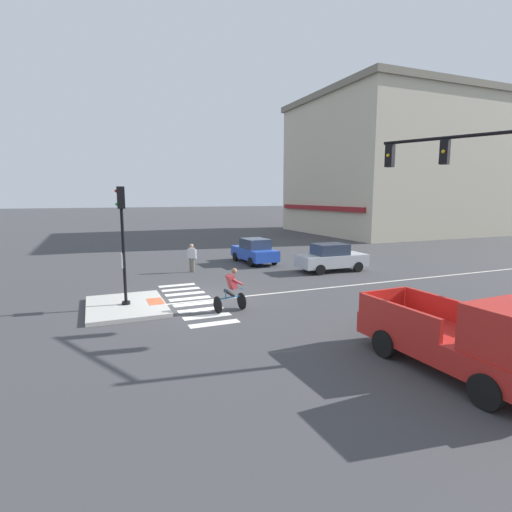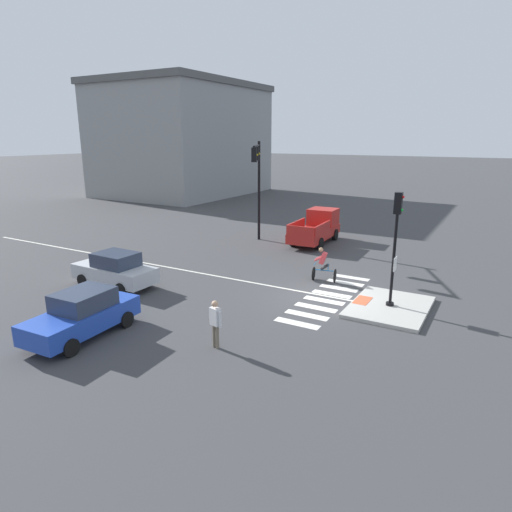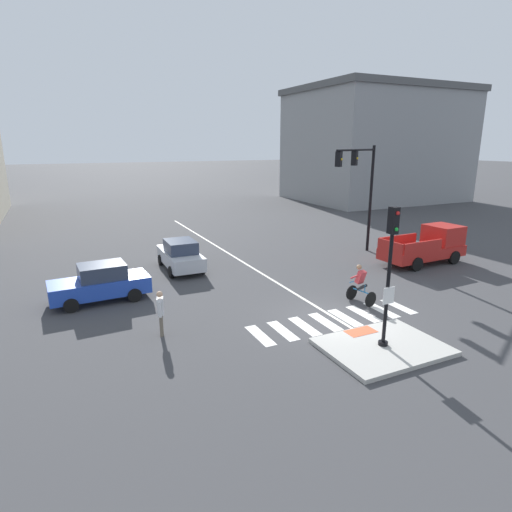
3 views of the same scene
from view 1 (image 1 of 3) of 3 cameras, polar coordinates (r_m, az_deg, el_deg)
ground_plane at (r=17.13m, az=-8.63°, el=-6.39°), size 300.00×300.00×0.00m
traffic_island at (r=16.69m, az=-18.17°, el=-6.86°), size 3.94×2.97×0.15m
tactile_pad_front at (r=16.78m, az=-14.29°, el=-6.33°), size 1.10×0.60×0.01m
signal_pole at (r=16.19m, az=-18.67°, el=2.94°), size 0.44×0.38×4.62m
crosswalk_stripe_a at (r=20.18m, az=-11.30°, el=-4.16°), size 0.44×1.80×0.01m
crosswalk_stripe_b at (r=19.29m, az=-10.76°, el=-4.73°), size 0.44×1.80×0.01m
crosswalk_stripe_c at (r=18.41m, az=-10.16°, el=-5.36°), size 0.44×1.80×0.01m
crosswalk_stripe_d at (r=17.53m, az=-9.50°, el=-6.05°), size 0.44×1.80×0.01m
crosswalk_stripe_e at (r=16.66m, az=-8.77°, el=-6.81°), size 0.44×1.80×0.01m
crosswalk_stripe_f at (r=15.79m, az=-7.95°, el=-7.65°), size 0.44×1.80×0.01m
crosswalk_stripe_g at (r=14.93m, az=-7.04°, el=-8.59°), size 0.44×1.80×0.01m
crosswalk_stripe_h at (r=14.08m, az=-6.01°, el=-9.65°), size 0.44×1.80×0.01m
lane_centre_line at (r=21.64m, az=18.12°, el=-3.56°), size 0.14×28.00×0.01m
traffic_light_mast at (r=14.48m, az=29.42°, el=8.03°), size 4.30×2.23×6.54m
building_corner_left at (r=52.29m, az=19.27°, el=12.03°), size 19.07×21.55×15.88m
car_blue_cross_left at (r=26.23m, az=-0.23°, el=0.73°), size 4.18×2.00×1.64m
car_silver_westbound_far at (r=23.80m, az=10.80°, el=-0.23°), size 1.91×4.13×1.64m
pickup_truck_red_cross_right at (r=11.00m, az=28.50°, el=-10.60°), size 5.17×2.20×2.08m
cyclist at (r=15.27m, az=-3.58°, el=-4.78°), size 0.84×1.19×1.68m
pedestrian_at_curb_left at (r=23.36m, az=-9.24°, el=0.07°), size 0.31×0.53×1.67m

